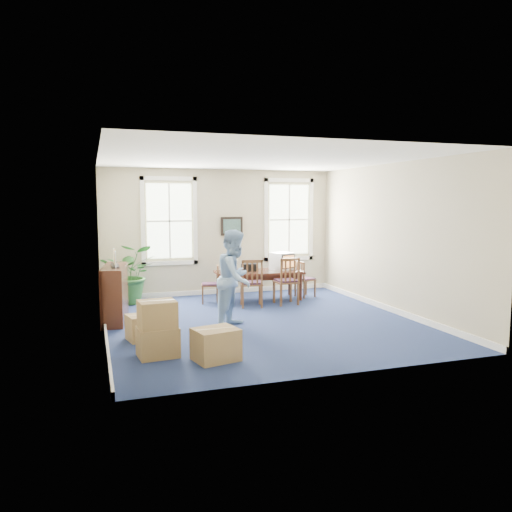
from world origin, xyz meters
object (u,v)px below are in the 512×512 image
object	(u,v)px
chair_near_left	(251,283)
man	(235,278)
crt_tv	(282,261)
conference_table	(259,285)
cardboard_boxes	(171,324)
potted_plant	(130,274)
credenza	(115,293)

from	to	relation	value
chair_near_left	man	distance (m)	1.87
crt_tv	man	size ratio (longest dim) A/B	0.27
conference_table	chair_near_left	world-z (taller)	chair_near_left
cardboard_boxes	crt_tv	bearing A→B (deg)	48.26
crt_tv	potted_plant	xyz separation A→B (m)	(-3.63, 0.48, -0.21)
conference_table	crt_tv	xyz separation A→B (m)	(0.61, 0.05, 0.56)
man	cardboard_boxes	size ratio (longest dim) A/B	1.15
man	cardboard_boxes	world-z (taller)	man
chair_near_left	cardboard_boxes	bearing A→B (deg)	65.14
conference_table	cardboard_boxes	world-z (taller)	cardboard_boxes
potted_plant	cardboard_boxes	world-z (taller)	potted_plant
chair_near_left	cardboard_boxes	xyz separation A→B (m)	(-2.27, -2.95, -0.09)
conference_table	crt_tv	world-z (taller)	crt_tv
crt_tv	potted_plant	size ratio (longest dim) A/B	0.36
crt_tv	man	bearing A→B (deg)	-151.48
credenza	potted_plant	size ratio (longest dim) A/B	1.01
man	potted_plant	size ratio (longest dim) A/B	1.32
conference_table	man	bearing A→B (deg)	-116.87
man	credenza	bearing A→B (deg)	100.20
chair_near_left	credenza	bearing A→B (deg)	21.60
crt_tv	man	world-z (taller)	man
man	credenza	distance (m)	2.48
credenza	crt_tv	bearing A→B (deg)	24.93
cardboard_boxes	conference_table	bearing A→B (deg)	53.64
man	potted_plant	bearing A→B (deg)	69.62
man	potted_plant	xyz separation A→B (m)	(-1.75, 2.85, -0.22)
crt_tv	potted_plant	bearing A→B (deg)	149.39
potted_plant	crt_tv	bearing A→B (deg)	-7.50
crt_tv	man	distance (m)	3.03
credenza	cardboard_boxes	distance (m)	2.59
crt_tv	potted_plant	world-z (taller)	potted_plant
man	crt_tv	bearing A→B (deg)	-0.26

